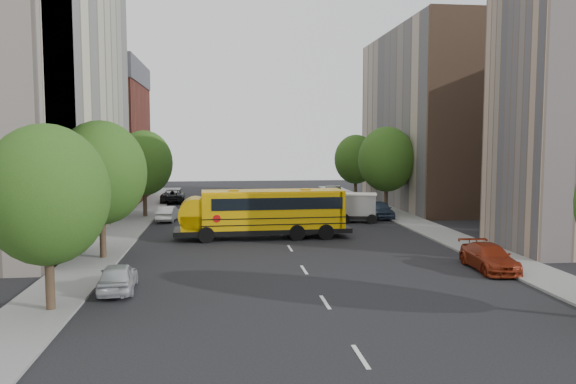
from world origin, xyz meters
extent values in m
plane|color=black|center=(0.00, 0.00, 0.00)|extent=(120.00, 120.00, 0.00)
cube|color=slate|center=(-11.50, 5.00, 0.06)|extent=(3.00, 80.00, 0.12)
cube|color=slate|center=(11.50, 5.00, 0.06)|extent=(3.00, 80.00, 0.12)
cube|color=silver|center=(0.00, 10.00, 0.01)|extent=(0.15, 64.00, 0.01)
cube|color=#BDB998|center=(-18.00, 6.00, 10.00)|extent=(10.00, 26.00, 20.00)
cube|color=maroon|center=(-18.00, 28.00, 6.50)|extent=(10.00, 15.00, 13.00)
cube|color=tan|center=(18.00, 20.00, 9.00)|extent=(10.00, 22.00, 18.00)
cube|color=brown|center=(18.00, 9.00, 9.00)|extent=(10.10, 0.30, 18.00)
cylinder|color=yellow|center=(28.00, 28.00, 17.50)|extent=(1.00, 1.00, 35.00)
cylinder|color=#38281C|center=(-11.00, -14.00, 1.35)|extent=(0.36, 0.36, 2.70)
ellipsoid|color=#1F4B14|center=(-11.00, -14.00, 4.65)|extent=(4.80, 4.80, 5.52)
cylinder|color=#38281C|center=(-11.00, -4.00, 1.44)|extent=(0.36, 0.36, 2.88)
ellipsoid|color=#1F4B14|center=(-11.00, -4.00, 4.96)|extent=(5.12, 5.12, 5.89)
cylinder|color=#38281C|center=(-11.00, 14.00, 1.40)|extent=(0.36, 0.36, 2.81)
ellipsoid|color=#1F4B14|center=(-11.00, 14.00, 4.84)|extent=(4.99, 4.99, 5.74)
cylinder|color=#38281C|center=(11.00, 14.00, 1.48)|extent=(0.36, 0.36, 2.95)
ellipsoid|color=#1F4B14|center=(11.00, 14.00, 5.08)|extent=(5.25, 5.25, 6.04)
cylinder|color=#38281C|center=(11.00, 26.00, 1.37)|extent=(0.36, 0.36, 2.74)
ellipsoid|color=#1F4B14|center=(11.00, 26.00, 4.71)|extent=(4.86, 4.86, 5.59)
cube|color=black|center=(-1.43, 1.93, 0.60)|extent=(12.21, 3.16, 0.32)
cube|color=#DFA304|center=(-0.67, 1.95, 2.00)|extent=(9.83, 3.03, 2.49)
cube|color=#DFA304|center=(-6.41, 1.76, 1.25)|extent=(2.03, 2.55, 1.08)
cube|color=black|center=(-5.27, 1.80, 2.54)|extent=(0.62, 2.51, 1.30)
cube|color=#DFA304|center=(-0.67, 1.95, 3.27)|extent=(9.82, 2.81, 0.15)
cube|color=black|center=(-0.46, 1.96, 2.54)|extent=(8.97, 3.06, 0.81)
cube|color=black|center=(-0.67, 1.95, 1.14)|extent=(9.83, 3.09, 0.06)
cube|color=black|center=(-0.67, 1.95, 1.57)|extent=(9.83, 3.09, 0.06)
cube|color=#DFA304|center=(4.25, 2.11, 2.00)|extent=(0.25, 2.71, 2.49)
cube|color=#DFA304|center=(-3.59, 1.86, 3.38)|extent=(0.67, 0.67, 0.11)
cube|color=#DFA304|center=(1.82, 2.03, 3.38)|extent=(0.67, 0.67, 0.11)
cylinder|color=#DFA304|center=(-6.41, 1.76, 1.79)|extent=(2.35, 2.56, 2.27)
cylinder|color=red|center=(-4.84, 0.35, 1.62)|extent=(0.54, 0.06, 0.54)
cylinder|color=black|center=(-5.61, 0.44, 0.54)|extent=(1.09, 0.36, 1.08)
cylinder|color=black|center=(-5.69, 3.14, 0.54)|extent=(1.09, 0.36, 1.08)
cylinder|color=black|center=(1.00, 0.65, 0.54)|extent=(1.09, 0.36, 1.08)
cylinder|color=black|center=(0.91, 3.36, 0.54)|extent=(1.09, 0.36, 1.08)
cylinder|color=black|center=(3.16, 0.72, 0.54)|extent=(1.09, 0.36, 1.08)
cylinder|color=black|center=(3.07, 3.43, 0.54)|extent=(1.09, 0.36, 1.08)
cube|color=black|center=(5.83, 9.13, 0.47)|extent=(5.96, 3.19, 0.28)
cube|color=white|center=(6.29, 9.02, 1.47)|extent=(4.65, 2.78, 1.70)
cube|color=white|center=(3.81, 9.63, 1.18)|extent=(1.71, 2.06, 1.14)
cube|color=silver|center=(6.29, 9.02, 2.37)|extent=(4.86, 2.92, 0.11)
cylinder|color=black|center=(3.58, 8.71, 0.40)|extent=(0.83, 0.42, 0.79)
cylinder|color=black|center=(4.03, 10.55, 0.40)|extent=(0.83, 0.42, 0.79)
cylinder|color=black|center=(5.79, 8.17, 0.40)|extent=(0.83, 0.42, 0.79)
cylinder|color=black|center=(6.24, 10.01, 0.40)|extent=(0.83, 0.42, 0.79)
cylinder|color=black|center=(7.81, 7.68, 0.40)|extent=(0.83, 0.42, 0.79)
cylinder|color=black|center=(8.26, 9.51, 0.40)|extent=(0.83, 0.42, 0.79)
imported|color=#B7B9BF|center=(-8.91, -11.20, 0.66)|extent=(1.78, 3.94, 1.31)
imported|color=white|center=(-8.80, 11.46, 0.64)|extent=(1.71, 3.99, 1.28)
imported|color=black|center=(-9.60, 25.98, 0.74)|extent=(2.61, 5.37, 1.47)
imported|color=maroon|center=(9.60, -9.17, 0.67)|extent=(2.09, 4.72, 1.35)
imported|color=#33425A|center=(9.60, 11.10, 0.75)|extent=(1.83, 4.43, 1.50)
imported|color=gray|center=(8.80, 27.73, 0.76)|extent=(1.99, 4.75, 1.53)
camera|label=1|loc=(-4.27, -36.59, 6.70)|focal=35.00mm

